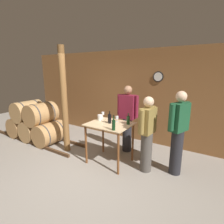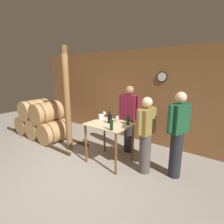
{
  "view_description": "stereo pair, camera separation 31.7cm",
  "coord_description": "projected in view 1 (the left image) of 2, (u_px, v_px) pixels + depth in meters",
  "views": [
    {
      "loc": [
        2.18,
        -2.25,
        2.12
      ],
      "look_at": [
        0.13,
        1.0,
        1.19
      ],
      "focal_mm": 28.0,
      "sensor_mm": 36.0,
      "label": 1
    },
    {
      "loc": [
        2.44,
        -2.07,
        2.12
      ],
      "look_at": [
        0.13,
        1.0,
        1.19
      ],
      "focal_mm": 28.0,
      "sensor_mm": 36.0,
      "label": 2
    }
  ],
  "objects": [
    {
      "name": "wine_glass_near_left",
      "position": [
        103.0,
        113.0,
        4.35
      ],
      "size": [
        0.07,
        0.07,
        0.16
      ],
      "color": "silver",
      "rests_on": "tasting_table"
    },
    {
      "name": "wooden_post",
      "position": [
        64.0,
        101.0,
        4.42
      ],
      "size": [
        0.16,
        0.16,
        2.7
      ],
      "color": "brown",
      "rests_on": "ground_plane"
    },
    {
      "name": "wine_glass_near_center",
      "position": [
        117.0,
        118.0,
        4.06
      ],
      "size": [
        0.07,
        0.07,
        0.13
      ],
      "color": "silver",
      "rests_on": "tasting_table"
    },
    {
      "name": "person_visitor_with_scarf",
      "position": [
        127.0,
        117.0,
        4.52
      ],
      "size": [
        0.59,
        0.24,
        1.74
      ],
      "color": "#232328",
      "rests_on": "ground_plane"
    },
    {
      "name": "ice_bucket",
      "position": [
        100.0,
        117.0,
        4.19
      ],
      "size": [
        0.13,
        0.13,
        0.13
      ],
      "color": "white",
      "rests_on": "tasting_table"
    },
    {
      "name": "wine_bottle_left",
      "position": [
        114.0,
        125.0,
        3.48
      ],
      "size": [
        0.07,
        0.07,
        0.31
      ],
      "color": "black",
      "rests_on": "tasting_table"
    },
    {
      "name": "wine_bottle_center",
      "position": [
        128.0,
        120.0,
        3.87
      ],
      "size": [
        0.07,
        0.07,
        0.26
      ],
      "color": "#193819",
      "rests_on": "tasting_table"
    },
    {
      "name": "tasting_table",
      "position": [
        110.0,
        131.0,
        3.97
      ],
      "size": [
        0.97,
        0.8,
        0.94
      ],
      "color": "#D1B284",
      "rests_on": "ground_plane"
    },
    {
      "name": "person_visitor_bearded",
      "position": [
        147.0,
        133.0,
        3.6
      ],
      "size": [
        0.25,
        0.59,
        1.61
      ],
      "color": "#4C4742",
      "rests_on": "ground_plane"
    },
    {
      "name": "wine_bottle_far_left",
      "position": [
        110.0,
        118.0,
        3.94
      ],
      "size": [
        0.08,
        0.08,
        0.28
      ],
      "color": "black",
      "rests_on": "tasting_table"
    },
    {
      "name": "person_host",
      "position": [
        178.0,
        132.0,
        3.48
      ],
      "size": [
        0.34,
        0.56,
        1.74
      ],
      "color": "#232328",
      "rests_on": "ground_plane"
    },
    {
      "name": "ground_plane",
      "position": [
        80.0,
        179.0,
        3.48
      ],
      "size": [
        14.0,
        14.0,
        0.0
      ],
      "primitive_type": "plane",
      "color": "gray"
    },
    {
      "name": "back_wall",
      "position": [
        135.0,
        96.0,
        5.23
      ],
      "size": [
        8.4,
        0.08,
        2.7
      ],
      "color": "brown",
      "rests_on": "ground_plane"
    },
    {
      "name": "barrel_rack",
      "position": [
        35.0,
        123.0,
        5.39
      ],
      "size": [
        3.51,
        0.82,
        1.2
      ],
      "color": "#4C331E",
      "rests_on": "ground_plane"
    }
  ]
}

